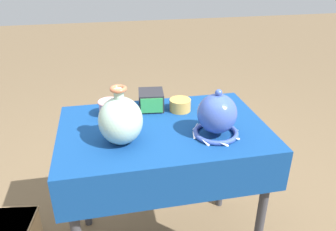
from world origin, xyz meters
The scene contains 6 objects.
display_table centered at (0.00, -0.01, 0.69)m, with size 0.99×0.66×0.79m.
vase_tall_bulbous centered at (-0.20, -0.10, 0.90)m, with size 0.19×0.19×0.26m.
vase_dome_bell centered at (0.22, -0.13, 0.89)m, with size 0.22×0.22×0.23m.
mosaic_tile_box centered at (-0.02, 0.21, 0.84)m, with size 0.14×0.16×0.10m.
pot_squat_ochre centered at (0.12, 0.16, 0.83)m, with size 0.11×0.11×0.06m, color gold.
cup_wide_rose centered at (-0.24, 0.17, 0.84)m, with size 0.11×0.11×0.08m.
Camera 1 is at (-0.26, -1.36, 1.54)m, focal length 35.00 mm.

